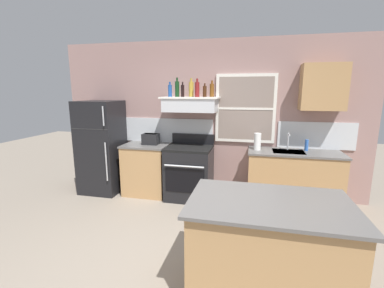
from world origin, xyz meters
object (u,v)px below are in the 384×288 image
at_px(bottle_brown_stout, 205,91).
at_px(bottle_red_label_wine, 197,89).
at_px(refrigerator, 102,147).
at_px(bottle_amber_wine, 212,90).
at_px(bottle_blue_liqueur, 170,91).
at_px(dish_soap_bottle, 307,145).
at_px(toaster, 151,139).
at_px(bottle_balsamic_dark, 183,91).
at_px(kitchen_island, 267,249).
at_px(stove_range, 189,172).
at_px(bottle_dark_green_wine, 177,89).
at_px(paper_towel_roll, 257,141).
at_px(bottle_champagne_gold_foil, 191,89).

bearing_deg(bottle_brown_stout, bottle_red_label_wine, -157.84).
distance_m(refrigerator, bottle_amber_wine, 2.25).
height_order(bottle_blue_liqueur, dish_soap_bottle, bottle_blue_liqueur).
distance_m(toaster, dish_soap_bottle, 2.60).
distance_m(bottle_balsamic_dark, bottle_amber_wine, 0.48).
bearing_deg(bottle_red_label_wine, dish_soap_bottle, 2.60).
distance_m(dish_soap_bottle, kitchen_island, 2.33).
relative_size(stove_range, kitchen_island, 0.78).
bearing_deg(dish_soap_bottle, bottle_brown_stout, -178.87).
xyz_separation_m(bottle_balsamic_dark, kitchen_island, (1.33, -2.07, -1.39)).
bearing_deg(bottle_amber_wine, toaster, -175.26).
bearing_deg(refrigerator, stove_range, 0.80).
relative_size(bottle_balsamic_dark, bottle_amber_wine, 0.91).
distance_m(bottle_dark_green_wine, paper_towel_roll, 1.59).
bearing_deg(bottle_dark_green_wine, kitchen_island, -55.94).
height_order(bottle_blue_liqueur, bottle_dark_green_wine, bottle_dark_green_wine).
xyz_separation_m(bottle_red_label_wine, kitchen_island, (1.09, -2.09, -1.41)).
bearing_deg(stove_range, bottle_balsamic_dark, 161.55).
bearing_deg(paper_towel_roll, bottle_blue_liqueur, 177.70).
distance_m(bottle_champagne_gold_foil, kitchen_island, 2.87).
xyz_separation_m(refrigerator, paper_towel_roll, (2.77, 0.06, 0.21)).
xyz_separation_m(toaster, bottle_red_label_wine, (0.84, -0.01, 0.86)).
distance_m(toaster, bottle_blue_liqueur, 0.92).
height_order(stove_range, bottle_blue_liqueur, bottle_blue_liqueur).
bearing_deg(bottle_champagne_gold_foil, bottle_red_label_wine, -37.91).
height_order(refrigerator, bottle_brown_stout, bottle_brown_stout).
height_order(bottle_red_label_wine, dish_soap_bottle, bottle_red_label_wine).
xyz_separation_m(bottle_red_label_wine, paper_towel_roll, (1.00, -0.02, -0.82)).
xyz_separation_m(stove_range, bottle_red_label_wine, (0.12, 0.06, 1.40)).
relative_size(toaster, kitchen_island, 0.21).
bearing_deg(toaster, bottle_dark_green_wine, 3.91).
height_order(bottle_dark_green_wine, bottle_balsamic_dark, bottle_dark_green_wine).
bearing_deg(stove_range, toaster, 174.90).
bearing_deg(refrigerator, bottle_red_label_wine, 2.60).
height_order(bottle_champagne_gold_foil, paper_towel_roll, bottle_champagne_gold_foil).
relative_size(bottle_blue_liqueur, dish_soap_bottle, 1.38).
xyz_separation_m(bottle_red_label_wine, dish_soap_bottle, (1.76, 0.08, -0.87)).
bearing_deg(refrigerator, kitchen_island, -35.11).
bearing_deg(bottle_champagne_gold_foil, bottle_amber_wine, 0.02).
relative_size(bottle_dark_green_wine, dish_soap_bottle, 1.76).
bearing_deg(bottle_blue_liqueur, bottle_brown_stout, 0.79).
bearing_deg(refrigerator, bottle_champagne_gold_foil, 6.07).
bearing_deg(stove_range, bottle_dark_green_wine, 157.20).
bearing_deg(dish_soap_bottle, paper_towel_roll, -172.51).
relative_size(toaster, bottle_balsamic_dark, 1.22).
relative_size(bottle_champagne_gold_foil, bottle_red_label_wine, 1.03).
bearing_deg(bottle_red_label_wine, bottle_balsamic_dark, -176.00).
relative_size(stove_range, bottle_blue_liqueur, 4.38).
bearing_deg(bottle_champagne_gold_foil, kitchen_island, -61.04).
relative_size(bottle_red_label_wine, dish_soap_bottle, 1.65).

